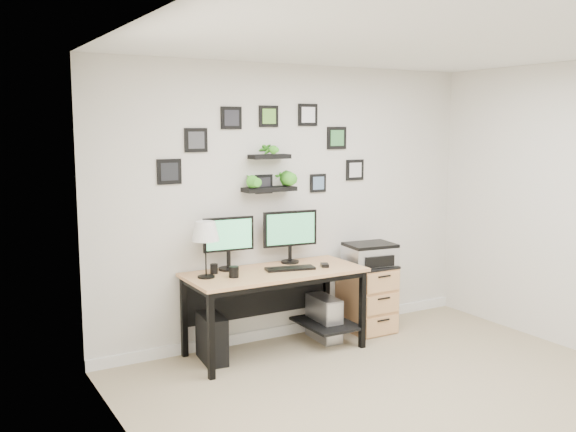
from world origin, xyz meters
TOP-DOWN VIEW (x-y plane):
  - room at (0.00, 1.98)m, footprint 4.00×4.00m
  - desk at (-0.36, 1.67)m, footprint 1.60×0.70m
  - monitor_left at (-0.74, 1.86)m, footprint 0.47×0.20m
  - monitor_right at (-0.11, 1.84)m, footprint 0.53×0.19m
  - keyboard at (-0.26, 1.60)m, footprint 0.46×0.23m
  - mouse at (0.08, 1.54)m, footprint 0.10×0.12m
  - table_lamp at (-1.03, 1.69)m, footprint 0.24×0.24m
  - mug at (-0.82, 1.58)m, footprint 0.08×0.08m
  - pen_cup at (-0.91, 1.79)m, footprint 0.07×0.07m
  - pc_tower_black at (-0.98, 1.70)m, footprint 0.23×0.43m
  - pc_tower_grey at (0.17, 1.69)m, footprint 0.21×0.43m
  - file_cabinet at (0.70, 1.72)m, footprint 0.43×0.53m
  - printer at (0.72, 1.71)m, footprint 0.50×0.42m
  - wall_decor at (-0.27, 1.93)m, footprint 2.16×0.18m

SIDE VIEW (x-z plane):
  - room at x=0.00m, z-range -1.95..2.05m
  - pc_tower_black at x=-0.98m, z-range 0.00..0.41m
  - pc_tower_grey at x=0.17m, z-range 0.00..0.42m
  - file_cabinet at x=0.70m, z-range 0.00..0.67m
  - desk at x=-0.36m, z-range 0.25..1.00m
  - keyboard at x=-0.26m, z-range 0.75..0.77m
  - mouse at x=0.08m, z-range 0.75..0.78m
  - printer at x=0.72m, z-range 0.67..0.88m
  - pen_cup at x=-0.91m, z-range 0.75..0.84m
  - mug at x=-0.82m, z-range 0.75..0.84m
  - monitor_left at x=-0.74m, z-range 0.79..1.27m
  - monitor_right at x=-0.11m, z-range 0.80..1.29m
  - table_lamp at x=-1.03m, z-range 0.90..1.38m
  - wall_decor at x=-0.27m, z-range 1.27..2.12m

